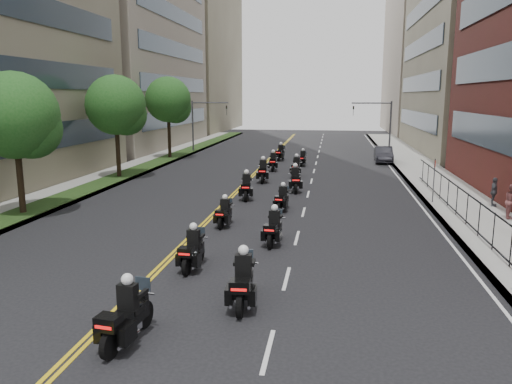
% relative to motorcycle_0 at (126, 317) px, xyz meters
% --- Properties ---
extents(ground, '(160.00, 160.00, 0.00)m').
position_rel_motorcycle_0_xyz_m(ground, '(0.37, 0.15, -0.71)').
color(ground, black).
rests_on(ground, ground).
extents(sidewalk_right, '(4.00, 90.00, 0.15)m').
position_rel_motorcycle_0_xyz_m(sidewalk_right, '(12.37, 25.15, -0.64)').
color(sidewalk_right, gray).
rests_on(sidewalk_right, ground).
extents(sidewalk_left, '(4.00, 90.00, 0.15)m').
position_rel_motorcycle_0_xyz_m(sidewalk_left, '(-11.63, 25.15, -0.64)').
color(sidewalk_left, gray).
rests_on(sidewalk_left, ground).
extents(grass_strip, '(2.00, 90.00, 0.04)m').
position_rel_motorcycle_0_xyz_m(grass_strip, '(-10.83, 25.15, -0.54)').
color(grass_strip, '#1B3A15').
rests_on(grass_strip, sidewalk_left).
extents(building_right_tan, '(15.11, 28.00, 30.00)m').
position_rel_motorcycle_0_xyz_m(building_right_tan, '(21.85, 48.15, 14.29)').
color(building_right_tan, '#776E57').
rests_on(building_right_tan, ground).
extents(building_right_far, '(15.00, 28.00, 26.00)m').
position_rel_motorcycle_0_xyz_m(building_right_far, '(21.87, 78.15, 12.29)').
color(building_right_far, gray).
rests_on(building_right_far, ground).
extents(building_left_mid, '(16.11, 28.00, 34.00)m').
position_rel_motorcycle_0_xyz_m(building_left_mid, '(-21.61, 48.15, 16.29)').
color(building_left_mid, gray).
rests_on(building_left_mid, ground).
extents(building_left_far, '(16.00, 28.00, 26.00)m').
position_rel_motorcycle_0_xyz_m(building_left_far, '(-21.63, 78.15, 12.29)').
color(building_left_far, '#776E57').
rests_on(building_left_far, ground).
extents(iron_fence, '(0.05, 28.00, 1.50)m').
position_rel_motorcycle_0_xyz_m(iron_fence, '(11.37, 12.15, 0.19)').
color(iron_fence, black).
rests_on(iron_fence, sidewalk_right).
extents(street_trees, '(4.40, 38.40, 7.98)m').
position_rel_motorcycle_0_xyz_m(street_trees, '(-10.68, 18.76, 4.42)').
color(street_trees, black).
rests_on(street_trees, ground).
extents(traffic_signal_right, '(4.09, 0.20, 5.60)m').
position_rel_motorcycle_0_xyz_m(traffic_signal_right, '(9.91, 42.15, 2.98)').
color(traffic_signal_right, '#3F3F44').
rests_on(traffic_signal_right, ground).
extents(traffic_signal_left, '(4.09, 0.20, 5.60)m').
position_rel_motorcycle_0_xyz_m(traffic_signal_left, '(-9.17, 42.15, 2.98)').
color(traffic_signal_left, '#3F3F44').
rests_on(traffic_signal_left, ground).
extents(motorcycle_0, '(0.72, 2.44, 1.81)m').
position_rel_motorcycle_0_xyz_m(motorcycle_0, '(0.00, 0.00, 0.00)').
color(motorcycle_0, black).
rests_on(motorcycle_0, ground).
extents(motorcycle_1, '(0.63, 2.49, 1.84)m').
position_rel_motorcycle_0_xyz_m(motorcycle_1, '(2.49, 2.69, 0.01)').
color(motorcycle_1, black).
rests_on(motorcycle_1, ground).
extents(motorcycle_2, '(0.54, 2.28, 1.68)m').
position_rel_motorcycle_0_xyz_m(motorcycle_2, '(0.13, 5.63, -0.05)').
color(motorcycle_2, black).
rests_on(motorcycle_2, ground).
extents(motorcycle_3, '(0.62, 2.28, 1.68)m').
position_rel_motorcycle_0_xyz_m(motorcycle_3, '(2.66, 9.11, -0.05)').
color(motorcycle_3, black).
rests_on(motorcycle_3, ground).
extents(motorcycle_4, '(0.52, 2.07, 1.53)m').
position_rel_motorcycle_0_xyz_m(motorcycle_4, '(-0.02, 11.67, -0.11)').
color(motorcycle_4, black).
rests_on(motorcycle_4, ground).
extents(motorcycle_5, '(0.64, 2.10, 1.55)m').
position_rel_motorcycle_0_xyz_m(motorcycle_5, '(2.40, 15.35, -0.10)').
color(motorcycle_5, black).
rests_on(motorcycle_5, ground).
extents(motorcycle_6, '(0.70, 2.42, 1.79)m').
position_rel_motorcycle_0_xyz_m(motorcycle_6, '(-0.05, 18.06, -0.01)').
color(motorcycle_6, black).
rests_on(motorcycle_6, ground).
extents(motorcycle_7, '(0.74, 2.52, 1.86)m').
position_rel_motorcycle_0_xyz_m(motorcycle_7, '(2.68, 20.89, 0.02)').
color(motorcycle_7, black).
rests_on(motorcycle_7, ground).
extents(motorcycle_8, '(0.66, 2.54, 1.87)m').
position_rel_motorcycle_0_xyz_m(motorcycle_8, '(0.11, 24.23, 0.03)').
color(motorcycle_8, black).
rests_on(motorcycle_8, ground).
extents(motorcycle_9, '(0.56, 2.41, 1.78)m').
position_rel_motorcycle_0_xyz_m(motorcycle_9, '(2.32, 26.92, -0.01)').
color(motorcycle_9, black).
rests_on(motorcycle_9, ground).
extents(motorcycle_10, '(0.60, 2.36, 1.74)m').
position_rel_motorcycle_0_xyz_m(motorcycle_10, '(0.17, 29.90, -0.03)').
color(motorcycle_10, black).
rests_on(motorcycle_10, ground).
extents(motorcycle_11, '(0.59, 2.12, 1.57)m').
position_rel_motorcycle_0_xyz_m(motorcycle_11, '(2.44, 33.07, -0.09)').
color(motorcycle_11, black).
rests_on(motorcycle_11, ground).
extents(motorcycle_12, '(0.73, 2.39, 1.77)m').
position_rel_motorcycle_0_xyz_m(motorcycle_12, '(0.11, 36.48, -0.02)').
color(motorcycle_12, black).
rests_on(motorcycle_12, ground).
extents(parked_sedan, '(1.65, 4.49, 1.47)m').
position_rel_motorcycle_0_xyz_m(parked_sedan, '(9.77, 36.69, 0.02)').
color(parked_sedan, black).
rests_on(parked_sedan, ground).
extents(pedestrian_b, '(0.82, 0.96, 1.73)m').
position_rel_motorcycle_0_xyz_m(pedestrian_b, '(13.87, 14.72, 0.30)').
color(pedestrian_b, brown).
rests_on(pedestrian_b, sidewalk_right).
extents(pedestrian_c, '(0.64, 1.00, 1.59)m').
position_rel_motorcycle_0_xyz_m(pedestrian_c, '(13.87, 17.56, 0.23)').
color(pedestrian_c, '#43454B').
rests_on(pedestrian_c, sidewalk_right).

